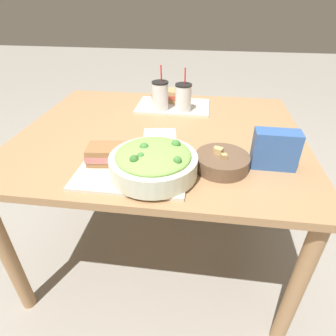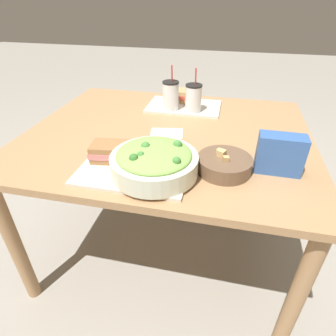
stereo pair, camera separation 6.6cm
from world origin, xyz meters
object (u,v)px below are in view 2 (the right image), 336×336
(sandwich_near, at_px, (112,152))
(baguette_near, at_px, (132,149))
(drink_cup_red, at_px, (193,99))
(salad_bowl, at_px, (154,161))
(chip_bag, at_px, (280,154))
(baguette_far, at_px, (185,95))
(sandwich_far, at_px, (178,95))
(drink_cup_dark, at_px, (171,97))
(napkin_folded, at_px, (167,133))
(soup_bowl, at_px, (224,164))

(sandwich_near, bearing_deg, baguette_near, 23.48)
(drink_cup_red, bearing_deg, salad_bowl, -94.50)
(chip_bag, bearing_deg, drink_cup_red, 128.78)
(salad_bowl, distance_m, baguette_far, 0.76)
(salad_bowl, relative_size, baguette_far, 2.47)
(sandwich_far, height_order, chip_bag, chip_bag)
(drink_cup_dark, xyz_separation_m, napkin_folded, (0.04, -0.26, -0.08))
(drink_cup_dark, bearing_deg, napkin_folded, -81.24)
(baguette_near, bearing_deg, napkin_folded, -40.97)
(salad_bowl, relative_size, sandwich_near, 1.79)
(drink_cup_red, bearing_deg, napkin_folded, -106.54)
(salad_bowl, height_order, baguette_near, salad_bowl)
(soup_bowl, bearing_deg, sandwich_far, 114.20)
(drink_cup_red, bearing_deg, soup_bowl, -69.97)
(salad_bowl, xyz_separation_m, baguette_near, (-0.11, 0.09, -0.02))
(soup_bowl, height_order, sandwich_near, same)
(soup_bowl, relative_size, sandwich_near, 1.16)
(sandwich_near, bearing_deg, salad_bowl, -23.92)
(sandwich_near, distance_m, drink_cup_dark, 0.55)
(salad_bowl, height_order, sandwich_far, salad_bowl)
(soup_bowl, bearing_deg, chip_bag, 11.71)
(sandwich_near, bearing_deg, napkin_folded, 55.85)
(drink_cup_dark, distance_m, napkin_folded, 0.28)
(salad_bowl, xyz_separation_m, drink_cup_red, (0.05, 0.59, 0.02))
(drink_cup_red, xyz_separation_m, chip_bag, (0.37, -0.47, -0.01))
(baguette_near, height_order, drink_cup_red, drink_cup_red)
(soup_bowl, distance_m, chip_bag, 0.19)
(chip_bag, distance_m, napkin_folded, 0.50)
(sandwich_far, xyz_separation_m, baguette_far, (0.03, 0.03, -0.00))
(baguette_far, bearing_deg, drink_cup_red, -156.12)
(soup_bowl, distance_m, drink_cup_red, 0.55)
(baguette_near, height_order, chip_bag, chip_bag)
(sandwich_far, xyz_separation_m, chip_bag, (0.48, -0.61, 0.03))
(sandwich_near, xyz_separation_m, drink_cup_red, (0.22, 0.54, 0.03))
(drink_cup_dark, relative_size, napkin_folded, 1.45)
(sandwich_near, height_order, drink_cup_dark, drink_cup_dark)
(baguette_near, height_order, sandwich_far, sandwich_far)
(soup_bowl, xyz_separation_m, drink_cup_red, (-0.19, 0.51, 0.05))
(sandwich_far, relative_size, napkin_folded, 0.99)
(baguette_near, relative_size, napkin_folded, 0.95)
(baguette_far, bearing_deg, salad_bowl, -177.72)
(salad_bowl, distance_m, baguette_near, 0.14)
(soup_bowl, bearing_deg, drink_cup_dark, 120.74)
(sandwich_near, bearing_deg, sandwich_far, 73.23)
(drink_cup_red, xyz_separation_m, napkin_folded, (-0.08, -0.26, -0.08))
(sandwich_far, distance_m, baguette_far, 0.04)
(napkin_folded, bearing_deg, sandwich_far, 93.99)
(soup_bowl, bearing_deg, salad_bowl, -160.45)
(baguette_far, height_order, drink_cup_red, drink_cup_red)
(baguette_far, bearing_deg, sandwich_near, 168.47)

